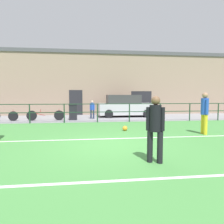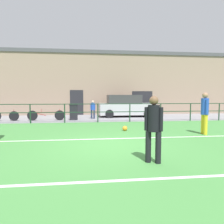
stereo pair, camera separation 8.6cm
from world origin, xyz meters
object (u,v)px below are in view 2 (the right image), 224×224
at_px(trash_bin_0, 74,112).
at_px(soccer_ball_match, 125,128).
at_px(player_winger, 205,111).
at_px(spectator_child, 93,108).
at_px(bicycle_parked_2, 46,115).
at_px(parked_car_red, 126,106).
at_px(player_goalkeeper, 154,125).
at_px(bicycle_parked_3, 0,116).

bearing_deg(trash_bin_0, soccer_ball_match, -60.50).
distance_m(player_winger, spectator_child, 7.91).
bearing_deg(bicycle_parked_2, spectator_child, 13.12).
relative_size(parked_car_red, bicycle_parked_2, 1.77).
relative_size(bicycle_parked_2, trash_bin_0, 2.30).
relative_size(soccer_ball_match, trash_bin_0, 0.22).
relative_size(soccer_ball_match, spectator_child, 0.18).
bearing_deg(soccer_ball_match, parked_car_red, 78.92).
bearing_deg(soccer_ball_match, player_goalkeeper, -92.02).
bearing_deg(trash_bin_0, bicycle_parked_2, -176.04).
relative_size(spectator_child, trash_bin_0, 1.23).
height_order(parked_car_red, trash_bin_0, parked_car_red).
bearing_deg(spectator_child, player_winger, 146.07).
relative_size(spectator_child, parked_car_red, 0.30).
distance_m(soccer_ball_match, parked_car_red, 6.61).
xyz_separation_m(player_goalkeeper, parked_car_red, (1.43, 11.13, -0.12)).
bearing_deg(player_winger, trash_bin_0, -128.83).
distance_m(bicycle_parked_2, bicycle_parked_3, 2.83).
bearing_deg(player_goalkeeper, trash_bin_0, -47.95).
bearing_deg(player_goalkeeper, spectator_child, -56.04).
bearing_deg(parked_car_red, spectator_child, -154.76).
xyz_separation_m(parked_car_red, trash_bin_0, (-3.89, -1.81, -0.26)).
relative_size(parked_car_red, bicycle_parked_3, 1.85).
bearing_deg(trash_bin_0, player_winger, -45.49).
bearing_deg(soccer_ball_match, spectator_child, 104.24).
bearing_deg(player_goalkeeper, player_winger, -107.09).
xyz_separation_m(player_goalkeeper, spectator_child, (-1.16, 9.91, -0.18)).
bearing_deg(parked_car_red, bicycle_parked_3, -167.15).
bearing_deg(soccer_ball_match, trash_bin_0, 119.50).
distance_m(bicycle_parked_2, trash_bin_0, 1.79).
relative_size(player_goalkeeper, player_winger, 0.92).
height_order(soccer_ball_match, bicycle_parked_3, bicycle_parked_3).
bearing_deg(parked_car_red, bicycle_parked_2, -161.11).
bearing_deg(spectator_child, trash_bin_0, 45.88).
distance_m(spectator_child, bicycle_parked_3, 5.95).
height_order(soccer_ball_match, trash_bin_0, trash_bin_0).
distance_m(spectator_child, bicycle_parked_2, 3.17).
relative_size(player_winger, parked_car_red, 0.42).
bearing_deg(bicycle_parked_2, player_winger, -37.34).
distance_m(player_goalkeeper, bicycle_parked_2, 10.14).
bearing_deg(player_goalkeeper, soccer_ball_match, -64.75).
bearing_deg(bicycle_parked_3, spectator_child, 6.92).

